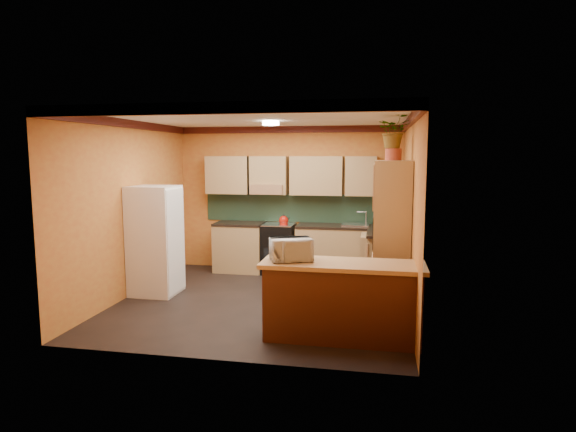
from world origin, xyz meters
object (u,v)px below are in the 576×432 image
Objects in this scene: stove at (279,248)px; pantry at (391,237)px; fridge at (155,240)px; breakfast_bar at (342,303)px; microwave at (291,249)px; base_cabinets_back at (312,250)px.

pantry reaches higher than stove.
stove is 2.38m from fridge.
breakfast_bar is (1.40, -3.06, -0.02)m from stove.
microwave is at bearing -29.69° from fridge.
stove is 3.36m from breakfast_bar.
pantry is 1.67m from microwave.
stove is 3.22m from microwave.
base_cabinets_back is at bearing 70.67° from microwave.
microwave reaches higher than breakfast_bar.
base_cabinets_back is at bearing 0.00° from stove.
stove reaches higher than breakfast_bar.
fridge is at bearing -143.12° from base_cabinets_back.
base_cabinets_back is 2.84m from fridge.
microwave is (2.41, -1.37, 0.21)m from fridge.
stove is (-0.62, -0.00, 0.02)m from base_cabinets_back.
fridge reaches higher than breakfast_bar.
stove is 0.43× the size of pantry.
stove is 2.80m from pantry.
fridge reaches higher than microwave.
base_cabinets_back is at bearing 104.15° from breakfast_bar.
microwave reaches higher than base_cabinets_back.
pantry reaches higher than base_cabinets_back.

